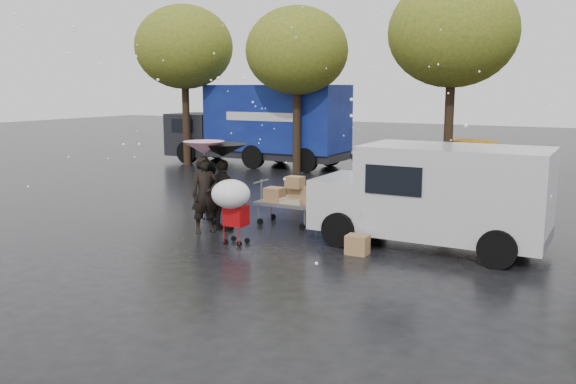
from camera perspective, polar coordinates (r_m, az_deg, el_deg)
The scene contains 14 objects.
ground at distance 14.22m, azimuth -5.77°, elevation -4.17°, with size 90.00×90.00×0.00m, color black.
person_pink at distance 14.52m, azimuth -7.79°, elevation -0.23°, with size 0.67×0.44×1.83m, color black.
person_middle at distance 15.49m, azimuth -7.32°, elevation -0.09°, with size 0.76×0.59×1.56m, color black.
person_black at distance 14.66m, azimuth -6.06°, elevation -0.31°, with size 1.01×0.42×1.72m, color black.
umbrella_pink at distance 14.37m, azimuth -7.89°, elevation 4.11°, with size 0.97×0.97×2.17m.
umbrella_black at distance 14.51m, azimuth -6.14°, elevation 3.90°, with size 1.18×1.18×2.09m.
vendor_cart at distance 15.14m, azimuth 0.17°, elevation -0.45°, with size 1.52×0.80×1.27m.
shopping_cart at distance 13.19m, azimuth -5.29°, elevation -0.53°, with size 0.84×0.84×1.46m.
white_van at distance 13.37m, azimuth 13.67°, elevation -0.21°, with size 4.91×2.18×2.20m.
blue_truck at distance 26.84m, azimuth -2.59°, elevation 6.26°, with size 8.30×2.60×3.50m.
box_ground_near at distance 12.72m, azimuth 6.51°, elevation -4.92°, with size 0.45×0.36×0.40m, color #956341.
box_ground_far at distance 14.40m, azimuth 6.07°, elevation -3.33°, with size 0.42×0.32×0.32m, color #956341.
yellow_taxi at distance 23.94m, azimuth 17.60°, elevation 3.07°, with size 1.88×4.67×1.59m, color #FFB80D.
tree_row at distance 22.95m, azimuth 7.74°, elevation 13.74°, with size 21.60×4.40×7.12m.
Camera 1 is at (7.88, -11.32, 3.43)m, focal length 38.00 mm.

